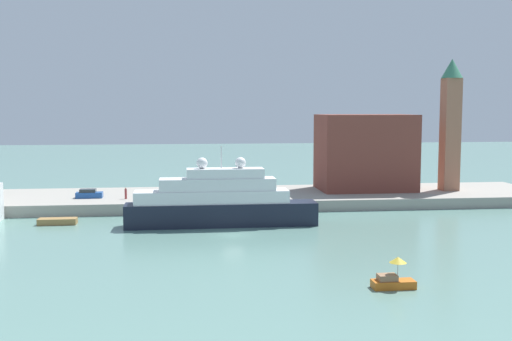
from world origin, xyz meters
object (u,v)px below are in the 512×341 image
(small_motorboat, at_px, (393,278))
(person_figure, at_px, (126,194))
(mooring_bollard, at_px, (247,199))
(bell_tower, at_px, (451,120))
(parked_car, at_px, (89,194))
(work_barge, at_px, (58,221))
(harbor_building, at_px, (365,152))
(large_yacht, at_px, (219,203))

(small_motorboat, xyz_separation_m, person_figure, (-27.25, 46.08, 1.70))
(mooring_bollard, bearing_deg, person_figure, 167.12)
(bell_tower, bearing_deg, person_figure, -175.81)
(parked_car, bearing_deg, bell_tower, 1.92)
(work_barge, bearing_deg, parked_car, 79.71)
(bell_tower, relative_size, parked_car, 5.45)
(work_barge, xyz_separation_m, harbor_building, (48.60, 17.69, 7.83))
(work_barge, xyz_separation_m, mooring_bollard, (26.96, 6.95, 1.68))
(work_barge, height_order, bell_tower, bell_tower)
(mooring_bollard, bearing_deg, large_yacht, -115.32)
(small_motorboat, bearing_deg, large_yacht, 113.39)
(person_figure, bearing_deg, parked_car, 161.47)
(person_figure, xyz_separation_m, mooring_bollard, (18.67, -4.27, -0.49))
(parked_car, xyz_separation_m, mooring_bollard, (24.56, -6.24, -0.25))
(person_figure, distance_m, mooring_bollard, 19.16)
(small_motorboat, height_order, parked_car, parked_car)
(harbor_building, height_order, parked_car, harbor_building)
(large_yacht, distance_m, work_barge, 22.44)
(large_yacht, relative_size, work_barge, 5.03)
(large_yacht, relative_size, bell_tower, 1.15)
(small_motorboat, height_order, mooring_bollard, small_motorboat)
(harbor_building, relative_size, parked_car, 3.88)
(bell_tower, xyz_separation_m, parked_car, (-60.38, -2.02, -11.50))
(large_yacht, xyz_separation_m, work_barge, (-21.99, 3.55, -2.75))
(work_barge, height_order, mooring_bollard, mooring_bollard)
(work_barge, xyz_separation_m, parked_car, (2.40, 13.19, 1.93))
(harbor_building, bearing_deg, person_figure, -170.88)
(small_motorboat, height_order, bell_tower, bell_tower)
(work_barge, bearing_deg, person_figure, 53.56)
(small_motorboat, relative_size, mooring_bollard, 5.32)
(parked_car, bearing_deg, mooring_bollard, -14.26)
(large_yacht, xyz_separation_m, harbor_building, (26.61, 21.24, 5.09))
(mooring_bollard, bearing_deg, harbor_building, 26.40)
(large_yacht, distance_m, small_motorboat, 34.20)
(mooring_bollard, bearing_deg, small_motorboat, -78.41)
(small_motorboat, distance_m, work_barge, 49.78)
(large_yacht, relative_size, person_figure, 14.27)
(small_motorboat, bearing_deg, parked_car, 124.59)
(bell_tower, height_order, mooring_bollard, bell_tower)
(large_yacht, height_order, small_motorboat, large_yacht)
(large_yacht, xyz_separation_m, mooring_bollard, (4.97, 10.50, -1.07))
(mooring_bollard, bearing_deg, bell_tower, 12.99)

